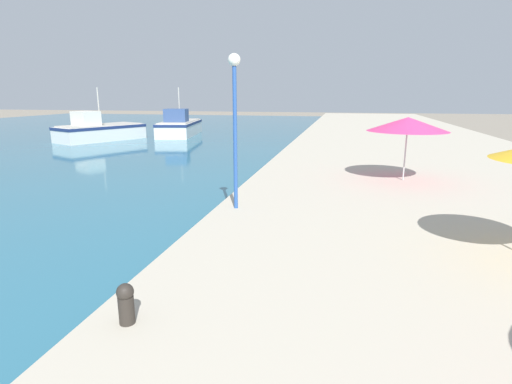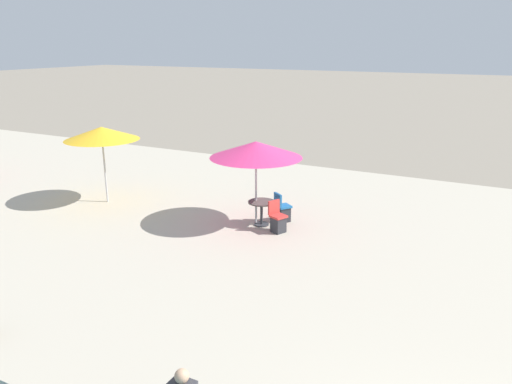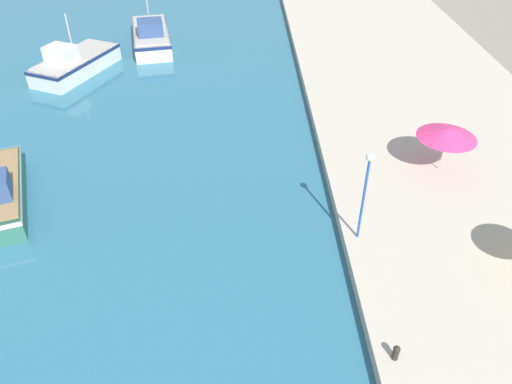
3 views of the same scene
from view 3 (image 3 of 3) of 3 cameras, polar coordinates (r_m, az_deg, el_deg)
quay_promenade at (r=43.96m, az=15.52°, el=14.28°), size 16.00×90.00×0.65m
fishing_boat_near at (r=28.75m, az=-27.11°, el=0.06°), size 4.37×7.50×4.39m
fishing_boat_mid at (r=42.84m, az=-20.02°, el=13.73°), size 5.98×8.23×4.64m
fishing_boat_far at (r=47.03m, az=-11.91°, el=17.10°), size 4.62×9.07×4.73m
cafe_umbrella_striped at (r=28.44m, az=21.05°, el=6.33°), size 3.16×3.16×2.55m
mooring_bollard at (r=19.30m, az=15.71°, el=-17.21°), size 0.26×0.26×0.65m
lamppost at (r=21.87m, az=12.47°, el=1.06°), size 0.36×0.36×4.56m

